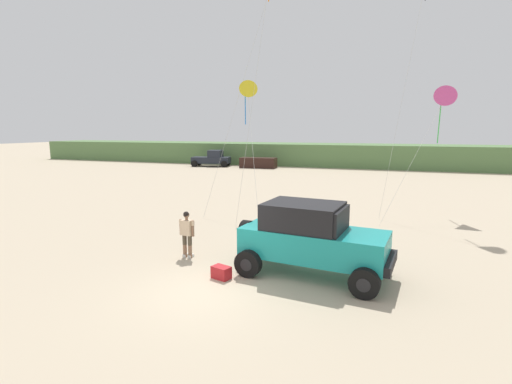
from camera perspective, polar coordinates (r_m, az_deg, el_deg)
ground_plane at (r=11.13m, az=-7.07°, el=-14.52°), size 220.00×220.00×0.00m
dune_ridge at (r=48.47m, az=14.59°, el=5.38°), size 90.00×7.09×2.68m
jeep at (r=11.94m, az=8.34°, el=-6.75°), size 4.97×2.85×2.26m
person_watching at (r=13.65m, az=-10.34°, el=-5.89°), size 0.62×0.33×1.67m
cooler_box at (r=11.87m, az=-5.24°, el=-11.94°), size 0.64×0.51×0.38m
distant_pickup at (r=47.02m, az=-6.59°, el=5.01°), size 4.88×3.16×1.98m
distant_sedan at (r=44.79m, az=0.34°, el=4.42°), size 4.26×1.85×1.20m
kite_purple_stunt at (r=22.66m, az=26.42°, el=12.31°), size 3.61×5.05×6.86m
kite_yellow_diamond at (r=20.77m, az=-1.23°, el=14.81°), size 3.09×5.82×7.02m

